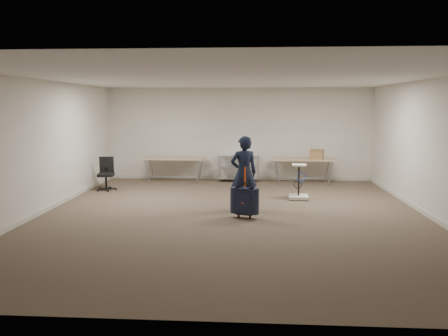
{
  "coord_description": "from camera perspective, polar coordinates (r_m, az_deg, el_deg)",
  "views": [
    {
      "loc": [
        0.4,
        -8.79,
        2.24
      ],
      "look_at": [
        -0.18,
        0.3,
        0.95
      ],
      "focal_mm": 35.0,
      "sensor_mm": 36.0,
      "label": 1
    }
  ],
  "objects": [
    {
      "name": "wire_shelf",
      "position": [
        13.12,
        1.89,
        0.17
      ],
      "size": [
        1.22,
        0.47,
        0.8
      ],
      "color": "silver",
      "rests_on": "ground"
    },
    {
      "name": "folding_table_right",
      "position": [
        12.92,
        10.31,
        0.98
      ],
      "size": [
        1.8,
        0.75,
        0.73
      ],
      "color": "tan",
      "rests_on": "ground"
    },
    {
      "name": "equipment_cart",
      "position": [
        10.77,
        9.73,
        -2.85
      ],
      "size": [
        0.48,
        0.48,
        0.86
      ],
      "color": "#EFE9CD",
      "rests_on": "ground"
    },
    {
      "name": "person",
      "position": [
        9.48,
        2.6,
        -0.65
      ],
      "size": [
        0.67,
        0.52,
        1.61
      ],
      "primitive_type": "imported",
      "rotation": [
        0.0,
        0.0,
        3.4
      ],
      "color": "black",
      "rests_on": "ground"
    },
    {
      "name": "ground",
      "position": [
        9.08,
        1.05,
        -6.23
      ],
      "size": [
        9.0,
        9.0,
        0.0
      ],
      "primitive_type": "plane",
      "color": "#423628",
      "rests_on": "ground"
    },
    {
      "name": "folding_table_left",
      "position": [
        13.04,
        -6.51,
        1.12
      ],
      "size": [
        1.8,
        0.75,
        0.73
      ],
      "color": "tan",
      "rests_on": "ground"
    },
    {
      "name": "suitcase",
      "position": [
        8.81,
        2.7,
        -4.32
      ],
      "size": [
        0.43,
        0.32,
        1.04
      ],
      "color": "black",
      "rests_on": "ground"
    },
    {
      "name": "office_chair",
      "position": [
        12.19,
        -15.13,
        -1.54
      ],
      "size": [
        0.54,
        0.54,
        0.89
      ],
      "color": "black",
      "rests_on": "ground"
    },
    {
      "name": "room_shell",
      "position": [
        10.41,
        1.4,
        -4.09
      ],
      "size": [
        8.0,
        9.0,
        9.0
      ],
      "color": "beige",
      "rests_on": "ground"
    },
    {
      "name": "cardboard_box",
      "position": [
        12.93,
        12.02,
        1.78
      ],
      "size": [
        0.43,
        0.37,
        0.27
      ],
      "primitive_type": "cube",
      "rotation": [
        0.0,
        0.0,
        -0.32
      ],
      "color": "#9B6B48",
      "rests_on": "folding_table_right"
    }
  ]
}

